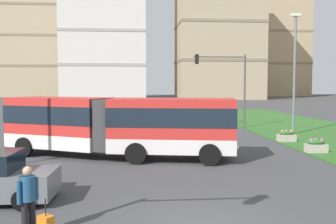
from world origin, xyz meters
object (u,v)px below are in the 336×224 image
(traffic_light_far_right, at_px, (228,77))
(apartment_tower_westcentre, at_px, (104,19))
(apartment_tower_west, at_px, (41,39))
(car_silver_hatch, at_px, (83,120))
(flower_planter_3, at_px, (316,146))
(apartment_tower_eastcentre, at_px, (271,20))
(articulated_bus, at_px, (118,125))
(streetlight_median, at_px, (295,69))
(pedestrian_crossing, at_px, (28,197))
(apartment_tower_centre, at_px, (218,27))
(flower_planter_4, at_px, (287,136))

(traffic_light_far_right, height_order, apartment_tower_westcentre, apartment_tower_westcentre)
(apartment_tower_westcentre, bearing_deg, apartment_tower_west, 131.42)
(car_silver_hatch, bearing_deg, flower_planter_3, -42.63)
(apartment_tower_west, bearing_deg, traffic_light_far_right, -68.30)
(apartment_tower_eastcentre, bearing_deg, articulated_bus, -113.69)
(car_silver_hatch, relative_size, apartment_tower_west, 0.13)
(streetlight_median, relative_size, apartment_tower_west, 0.25)
(articulated_bus, height_order, streetlight_median, streetlight_median)
(pedestrian_crossing, height_order, apartment_tower_centre, apartment_tower_centre)
(flower_planter_4, relative_size, apartment_tower_westcentre, 0.03)
(streetlight_median, bearing_deg, traffic_light_far_right, 129.17)
(flower_planter_3, height_order, apartment_tower_eastcentre, apartment_tower_eastcentre)
(apartment_tower_centre, bearing_deg, apartment_tower_west, 153.80)
(flower_planter_3, bearing_deg, car_silver_hatch, 137.37)
(car_silver_hatch, height_order, apartment_tower_centre, apartment_tower_centre)
(pedestrian_crossing, bearing_deg, car_silver_hatch, 94.24)
(articulated_bus, relative_size, flower_planter_4, 10.81)
(flower_planter_3, height_order, traffic_light_far_right, traffic_light_far_right)
(traffic_light_far_right, relative_size, apartment_tower_eastcentre, 0.12)
(flower_planter_4, height_order, apartment_tower_centre, apartment_tower_centre)
(articulated_bus, xyz_separation_m, pedestrian_crossing, (-1.73, -10.09, -0.65))
(articulated_bus, distance_m, traffic_light_far_right, 15.01)
(articulated_bus, relative_size, apartment_tower_eastcentre, 0.24)
(traffic_light_far_right, height_order, apartment_tower_centre, apartment_tower_centre)
(streetlight_median, distance_m, apartment_tower_west, 103.82)
(flower_planter_3, distance_m, apartment_tower_eastcentre, 112.63)
(apartment_tower_centre, bearing_deg, pedestrian_crossing, -105.31)
(apartment_tower_westcentre, bearing_deg, car_silver_hatch, -87.34)
(articulated_bus, height_order, flower_planter_4, articulated_bus)
(flower_planter_4, bearing_deg, apartment_tower_centre, 80.84)
(flower_planter_4, bearing_deg, apartment_tower_west, 111.02)
(articulated_bus, xyz_separation_m, apartment_tower_eastcentre, (45.70, 104.17, 23.21))
(pedestrian_crossing, height_order, flower_planter_3, pedestrian_crossing)
(pedestrian_crossing, bearing_deg, apartment_tower_west, 102.84)
(flower_planter_3, xyz_separation_m, apartment_tower_westcentre, (-16.94, 78.75, 19.64))
(apartment_tower_westcentre, distance_m, apartment_tower_eastcentre, 58.24)
(traffic_light_far_right, distance_m, apartment_tower_eastcentre, 101.46)
(flower_planter_4, bearing_deg, traffic_light_far_right, 102.95)
(streetlight_median, height_order, apartment_tower_eastcentre, apartment_tower_eastcentre)
(apartment_tower_centre, bearing_deg, streetlight_median, -98.09)
(flower_planter_3, distance_m, flower_planter_4, 3.96)
(traffic_light_far_right, height_order, streetlight_median, streetlight_median)
(apartment_tower_west, xyz_separation_m, apartment_tower_westcentre, (20.90, -23.69, 2.41))
(articulated_bus, bearing_deg, apartment_tower_west, 104.96)
(articulated_bus, relative_size, streetlight_median, 1.36)
(flower_planter_4, xyz_separation_m, traffic_light_far_right, (-1.85, 8.02, 3.84))
(flower_planter_3, bearing_deg, streetlight_median, 75.58)
(apartment_tower_eastcentre, bearing_deg, flower_planter_4, -109.39)
(apartment_tower_westcentre, bearing_deg, traffic_light_far_right, -77.26)
(apartment_tower_westcentre, distance_m, apartment_tower_centre, 28.93)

